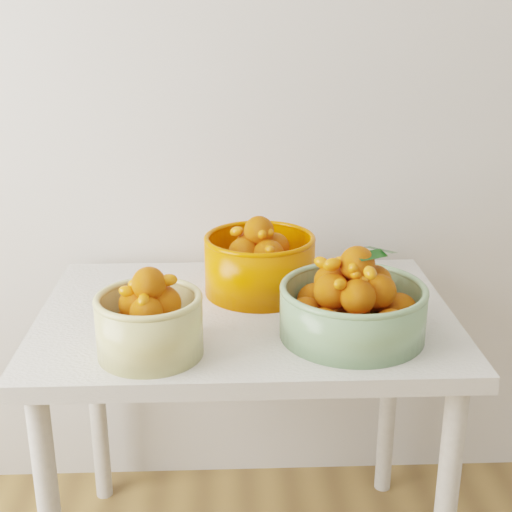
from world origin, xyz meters
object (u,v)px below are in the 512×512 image
at_px(table, 246,346).
at_px(bowl_orange, 259,263).
at_px(bowl_cream, 149,322).
at_px(bowl_green, 353,306).

relative_size(table, bowl_orange, 3.18).
bearing_deg(bowl_cream, bowl_orange, 53.83).
distance_m(table, bowl_green, 0.32).
bearing_deg(bowl_green, bowl_cream, -170.81).
relative_size(bowl_cream, bowl_green, 0.62).
bearing_deg(table, bowl_cream, -133.75).
xyz_separation_m(table, bowl_green, (0.23, -0.15, 0.17)).
xyz_separation_m(table, bowl_cream, (-0.21, -0.22, 0.17)).
bearing_deg(bowl_cream, table, 46.25).
relative_size(table, bowl_green, 2.65).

